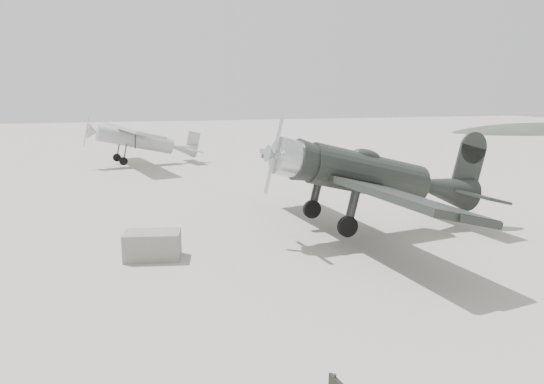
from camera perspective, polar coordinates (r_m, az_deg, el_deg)
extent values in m
plane|color=gray|center=(21.25, 1.24, -4.29)|extent=(160.00, 160.00, 0.00)
ellipsoid|color=#2F3B2B|center=(82.13, 26.83, 5.84)|extent=(32.00, 16.00, 5.20)
cylinder|color=black|center=(20.61, 10.18, 1.75)|extent=(4.92, 1.87, 1.54)
cone|color=black|center=(22.66, 18.09, 2.34)|extent=(2.95, 1.62, 1.43)
cylinder|color=silver|center=(19.12, 1.53, 1.21)|extent=(1.08, 1.43, 1.36)
cone|color=silver|center=(18.88, -0.32, 1.10)|extent=(0.43, 0.64, 0.61)
cube|color=silver|center=(18.91, -0.10, 1.11)|extent=(0.08, 0.20, 2.85)
ellipsoid|color=black|center=(20.40, 9.72, 3.60)|extent=(1.26, 0.83, 0.50)
cube|color=black|center=(20.29, 8.28, 0.56)|extent=(3.23, 13.30, 0.24)
cube|color=black|center=(23.21, 19.79, 2.56)|extent=(1.53, 4.68, 0.11)
cube|color=black|center=(23.21, 20.25, 4.85)|extent=(1.32, 0.20, 1.98)
cylinder|color=black|center=(19.15, 9.15, -4.69)|extent=(0.76, 0.23, 0.75)
cylinder|color=black|center=(21.69, 5.27, -2.76)|extent=(0.76, 0.23, 0.75)
cylinder|color=#333333|center=(18.97, 9.22, -2.55)|extent=(0.13, 0.13, 1.54)
cylinder|color=#333333|center=(21.52, 5.30, -0.86)|extent=(0.13, 0.13, 1.54)
cylinder|color=black|center=(23.46, 20.22, 1.31)|extent=(0.25, 0.10, 0.24)
cylinder|color=#A5A9AB|center=(40.97, -14.46, 5.47)|extent=(5.73, 2.18, 1.19)
cone|color=#A5A9AB|center=(41.96, -9.42, 5.78)|extent=(2.10, 1.41, 1.08)
cone|color=#A5A9AB|center=(40.41, -18.80, 5.16)|extent=(0.84, 1.22, 1.12)
cube|color=#A5A9AB|center=(40.35, -19.40, 5.11)|extent=(0.08, 0.16, 2.37)
cube|color=#A5A9AB|center=(40.83, -15.10, 6.36)|extent=(4.16, 12.03, 0.19)
cube|color=#A5A9AB|center=(42.12, -8.72, 5.90)|extent=(1.62, 3.78, 0.09)
cube|color=#A5A9AB|center=(42.10, -8.60, 6.85)|extent=(0.97, 0.26, 1.40)
cylinder|color=black|center=(39.82, -15.18, 2.91)|extent=(0.62, 0.26, 0.60)
cylinder|color=black|center=(42.12, -15.86, 3.29)|extent=(0.62, 0.26, 0.60)
cylinder|color=#333333|center=(39.74, -15.22, 3.79)|extent=(0.11, 0.11, 1.29)
cylinder|color=#333333|center=(42.05, -15.90, 4.12)|extent=(0.11, 0.11, 1.29)
cylinder|color=black|center=(42.22, -8.42, 5.40)|extent=(0.20, 0.11, 0.19)
cube|color=slate|center=(18.27, -12.72, -5.61)|extent=(2.02, 1.48, 0.92)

